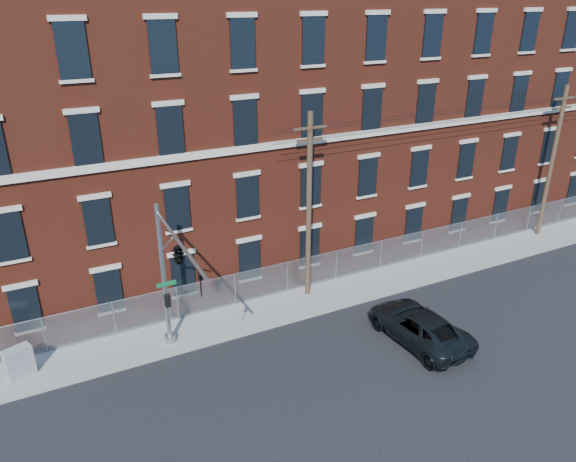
# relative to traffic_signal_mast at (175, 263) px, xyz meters

# --- Properties ---
(ground) EXTENTS (140.00, 140.00, 0.00)m
(ground) POSITION_rel_traffic_signal_mast_xyz_m (6.00, -2.18, -5.39)
(ground) COLOR black
(ground) RESTS_ON ground
(sidewalk) EXTENTS (65.00, 3.00, 0.12)m
(sidewalk) POSITION_rel_traffic_signal_mast_xyz_m (18.00, 2.82, -5.33)
(sidewalk) COLOR gray
(sidewalk) RESTS_ON ground
(mill_building) EXTENTS (55.30, 14.32, 16.30)m
(mill_building) POSITION_rel_traffic_signal_mast_xyz_m (18.00, 11.75, 2.76)
(mill_building) COLOR maroon
(mill_building) RESTS_ON ground
(chain_link_fence) EXTENTS (59.06, 0.06, 1.85)m
(chain_link_fence) POSITION_rel_traffic_signal_mast_xyz_m (18.00, 4.12, -4.33)
(chain_link_fence) COLOR #A5A8AD
(chain_link_fence) RESTS_ON ground
(traffic_signal_mast) EXTENTS (0.90, 6.75, 7.00)m
(traffic_signal_mast) POSITION_rel_traffic_signal_mast_xyz_m (0.00, 0.00, 0.00)
(traffic_signal_mast) COLOR #9EA0A5
(traffic_signal_mast) RESTS_ON ground
(utility_pole_near) EXTENTS (1.80, 0.28, 10.00)m
(utility_pole_near) POSITION_rel_traffic_signal_mast_xyz_m (8.00, 3.42, -0.05)
(utility_pole_near) COLOR #4D3A26
(utility_pole_near) RESTS_ON ground
(utility_pole_mid) EXTENTS (1.80, 0.28, 10.00)m
(utility_pole_mid) POSITION_rel_traffic_signal_mast_xyz_m (26.00, 3.42, -0.05)
(utility_pole_mid) COLOR #4D3A26
(utility_pole_mid) RESTS_ON ground
(overhead_wires) EXTENTS (40.00, 0.62, 0.62)m
(overhead_wires) POSITION_rel_traffic_signal_mast_xyz_m (26.00, 3.42, 3.73)
(overhead_wires) COLOR black
(overhead_wires) RESTS_ON ground
(pickup_truck) EXTENTS (2.95, 5.72, 1.54)m
(pickup_truck) POSITION_rel_traffic_signal_mast_xyz_m (10.73, -2.66, -4.62)
(pickup_truck) COLOR black
(pickup_truck) RESTS_ON ground
(utility_cabinet) EXTENTS (1.25, 0.92, 1.40)m
(utility_cabinet) POSITION_rel_traffic_signal_mast_xyz_m (-6.42, 2.75, -4.57)
(utility_cabinet) COLOR #919497
(utility_cabinet) RESTS_ON sidewalk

